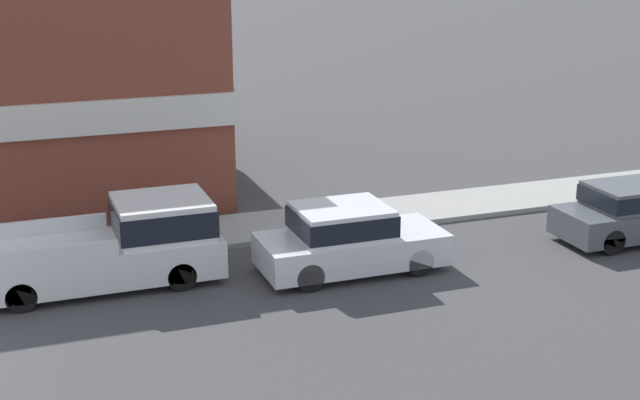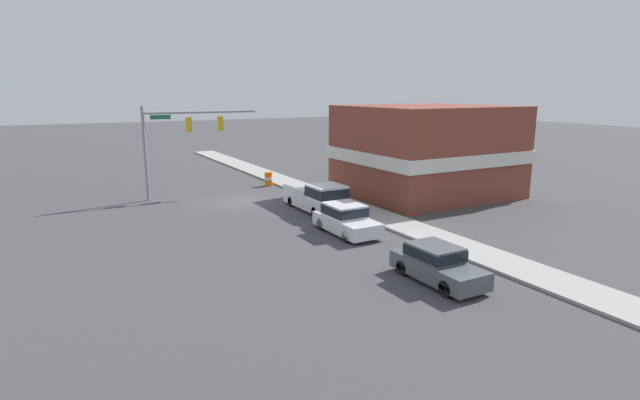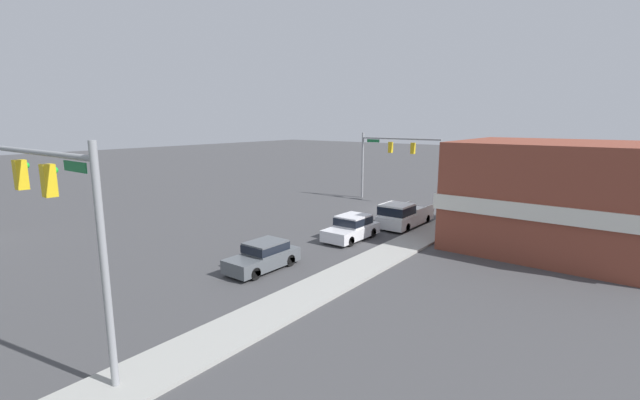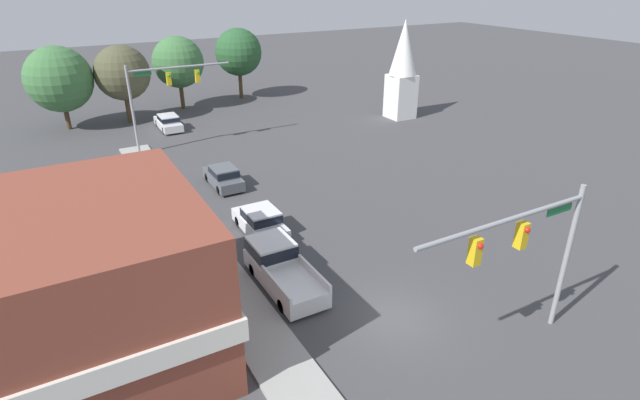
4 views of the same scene
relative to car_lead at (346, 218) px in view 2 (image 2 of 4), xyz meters
The scene contains 8 objects.
ground_plane 10.50m from the car_lead, 78.50° to the right, with size 200.00×200.00×0.00m, color #424244.
sidewalk_curb 10.90m from the car_lead, 109.39° to the right, with size 2.40×60.00×0.14m.
near_signal_assembly 15.40m from the car_lead, 69.26° to the right, with size 8.38×0.49×6.65m.
car_lead is the anchor object (origin of this frame).
car_second_ahead 7.84m from the car_lead, 86.54° to the left, with size 1.76×4.24×1.50m.
pickup_truck_parked 5.22m from the car_lead, 102.76° to the right, with size 2.12×5.53×1.90m.
construction_barrel 15.12m from the car_lead, 96.89° to the right, with size 0.65×0.65×1.13m.
corner_brick_building 12.79m from the car_lead, 150.31° to the right, with size 11.49×10.21×6.60m.
Camera 2 is at (11.91, 32.71, 7.67)m, focal length 28.00 mm.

